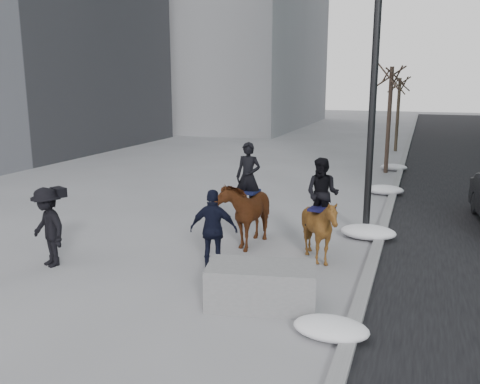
% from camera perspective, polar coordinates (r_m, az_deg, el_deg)
% --- Properties ---
extents(ground, '(120.00, 120.00, 0.00)m').
position_cam_1_polar(ground, '(10.97, -2.16, -8.96)').
color(ground, gray).
rests_on(ground, ground).
extents(curb, '(0.25, 90.00, 0.12)m').
position_cam_1_polar(curb, '(19.87, 17.02, 0.48)').
color(curb, gray).
rests_on(curb, ground).
extents(planter, '(2.10, 1.35, 0.77)m').
position_cam_1_polar(planter, '(9.29, 2.38, -10.47)').
color(planter, gray).
rests_on(planter, ground).
extents(tree_near, '(1.20, 1.20, 5.06)m').
position_cam_1_polar(tree_near, '(23.02, 16.40, 8.32)').
color(tree_near, '#372820').
rests_on(tree_near, ground).
extents(tree_far, '(1.20, 1.20, 4.56)m').
position_cam_1_polar(tree_far, '(30.33, 17.31, 8.68)').
color(tree_far, '#342B1F').
rests_on(tree_far, ground).
extents(mounted_left, '(1.00, 2.00, 2.52)m').
position_cam_1_polar(mounted_left, '(12.56, 0.73, -1.66)').
color(mounted_left, '#4A260E').
rests_on(mounted_left, ground).
extents(mounted_right, '(1.45, 1.58, 2.34)m').
position_cam_1_polar(mounted_right, '(11.41, 9.01, -3.28)').
color(mounted_right, '#4D280F').
rests_on(mounted_right, ground).
extents(feeder, '(1.09, 0.96, 1.75)m').
position_cam_1_polar(feeder, '(10.88, -2.97, -4.26)').
color(feeder, black).
rests_on(feeder, ground).
extents(camera_crew, '(1.30, 1.05, 1.75)m').
position_cam_1_polar(camera_crew, '(11.81, -20.75, -3.68)').
color(camera_crew, black).
rests_on(camera_crew, ground).
extents(lamppost, '(0.25, 1.49, 9.09)m').
position_cam_1_polar(lamppost, '(13.45, 15.10, 16.28)').
color(lamppost, black).
rests_on(lamppost, ground).
extents(snow_piles, '(1.40, 16.91, 0.36)m').
position_cam_1_polar(snow_piles, '(15.81, 15.10, -2.02)').
color(snow_piles, white).
rests_on(snow_piles, ground).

